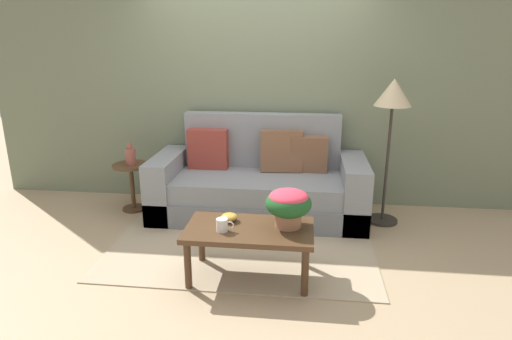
{
  "coord_description": "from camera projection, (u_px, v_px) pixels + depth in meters",
  "views": [
    {
      "loc": [
        0.56,
        -3.73,
        1.89
      ],
      "look_at": [
        0.12,
        0.05,
        0.73
      ],
      "focal_mm": 30.42,
      "sensor_mm": 36.0,
      "label": 1
    }
  ],
  "objects": [
    {
      "name": "ground_plane",
      "position": [
        243.0,
        243.0,
        4.15
      ],
      "size": [
        14.0,
        14.0,
        0.0
      ],
      "primitive_type": "plane",
      "color": "tan"
    },
    {
      "name": "floor_lamp",
      "position": [
        392.0,
        105.0,
        4.29
      ],
      "size": [
        0.37,
        0.37,
        1.51
      ],
      "color": "#2D2823",
      "rests_on": "ground"
    },
    {
      "name": "coffee_table",
      "position": [
        249.0,
        235.0,
        3.46
      ],
      "size": [
        1.02,
        0.57,
        0.44
      ],
      "color": "#442D1B",
      "rests_on": "ground"
    },
    {
      "name": "snack_bowl",
      "position": [
        229.0,
        217.0,
        3.56
      ],
      "size": [
        0.14,
        0.14,
        0.07
      ],
      "color": "gold",
      "rests_on": "coffee_table"
    },
    {
      "name": "area_rug",
      "position": [
        244.0,
        240.0,
        4.21
      ],
      "size": [
        2.45,
        1.83,
        0.01
      ],
      "primitive_type": "cube",
      "color": "tan",
      "rests_on": "ground"
    },
    {
      "name": "table_vase",
      "position": [
        130.0,
        156.0,
        4.78
      ],
      "size": [
        0.11,
        0.11,
        0.24
      ],
      "color": "#934C42",
      "rests_on": "side_table"
    },
    {
      "name": "couch",
      "position": [
        259.0,
        185.0,
        4.77
      ],
      "size": [
        2.28,
        0.94,
        1.08
      ],
      "color": "slate",
      "rests_on": "ground"
    },
    {
      "name": "coffee_mug",
      "position": [
        223.0,
        225.0,
        3.37
      ],
      "size": [
        0.14,
        0.09,
        0.1
      ],
      "color": "white",
      "rests_on": "coffee_table"
    },
    {
      "name": "potted_plant",
      "position": [
        288.0,
        204.0,
        3.42
      ],
      "size": [
        0.37,
        0.37,
        0.31
      ],
      "color": "#A36B4C",
      "rests_on": "coffee_table"
    },
    {
      "name": "side_table",
      "position": [
        132.0,
        178.0,
        4.87
      ],
      "size": [
        0.4,
        0.4,
        0.54
      ],
      "color": "#4C331E",
      "rests_on": "ground"
    },
    {
      "name": "wall_back",
      "position": [
        258.0,
        89.0,
        4.96
      ],
      "size": [
        6.4,
        0.12,
        2.66
      ],
      "primitive_type": "cube",
      "color": "slate",
      "rests_on": "ground"
    }
  ]
}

